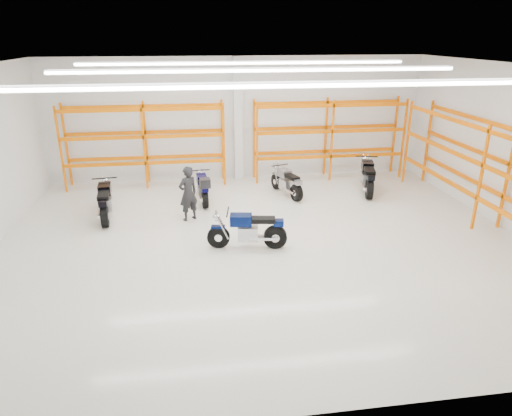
{
  "coord_description": "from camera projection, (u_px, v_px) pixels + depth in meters",
  "views": [
    {
      "loc": [
        -1.76,
        -10.98,
        5.23
      ],
      "look_at": [
        -0.1,
        0.5,
        0.78
      ],
      "focal_mm": 32.0,
      "sensor_mm": 36.0,
      "label": 1
    }
  ],
  "objects": [
    {
      "name": "motorcycle_back_a",
      "position": [
        105.0,
        202.0,
        13.64
      ],
      "size": [
        0.74,
        2.23,
        1.1
      ],
      "color": "black",
      "rests_on": "ground"
    },
    {
      "name": "motorcycle_main",
      "position": [
        251.0,
        231.0,
        11.74
      ],
      "size": [
        2.07,
        0.74,
        1.02
      ],
      "color": "black",
      "rests_on": "ground"
    },
    {
      "name": "pallet_racking_back_right",
      "position": [
        329.0,
        132.0,
        17.14
      ],
      "size": [
        5.67,
        0.87,
        3.0
      ],
      "color": "#FE6106",
      "rests_on": "ground"
    },
    {
      "name": "motorcycle_back_c",
      "position": [
        287.0,
        183.0,
        15.59
      ],
      "size": [
        0.85,
        1.91,
        0.97
      ],
      "color": "black",
      "rests_on": "ground"
    },
    {
      "name": "room_shell",
      "position": [
        263.0,
        119.0,
        11.11
      ],
      "size": [
        14.02,
        12.02,
        4.51
      ],
      "color": "white",
      "rests_on": "ground"
    },
    {
      "name": "pallet_racking_back_left",
      "position": [
        144.0,
        137.0,
        16.23
      ],
      "size": [
        5.67,
        0.87,
        3.0
      ],
      "color": "#FE6106",
      "rests_on": "ground"
    },
    {
      "name": "pallet_racking_side",
      "position": [
        496.0,
        167.0,
        12.48
      ],
      "size": [
        0.87,
        9.07,
        3.0
      ],
      "color": "#FE6106",
      "rests_on": "ground"
    },
    {
      "name": "ground",
      "position": [
        262.0,
        242.0,
        12.26
      ],
      "size": [
        14.0,
        14.0,
        0.0
      ],
      "primitive_type": "plane",
      "color": "silver",
      "rests_on": "ground"
    },
    {
      "name": "motorcycle_back_b",
      "position": [
        203.0,
        188.0,
        14.91
      ],
      "size": [
        0.64,
        2.02,
        1.04
      ],
      "color": "black",
      "rests_on": "ground"
    },
    {
      "name": "standing_man",
      "position": [
        188.0,
        194.0,
        13.42
      ],
      "size": [
        0.72,
        0.65,
        1.66
      ],
      "primitive_type": "imported",
      "rotation": [
        0.0,
        0.0,
        3.68
      ],
      "color": "black",
      "rests_on": "ground"
    },
    {
      "name": "structural_column",
      "position": [
        238.0,
        120.0,
        16.83
      ],
      "size": [
        0.32,
        0.32,
        4.5
      ],
      "primitive_type": "cube",
      "color": "white",
      "rests_on": "ground"
    },
    {
      "name": "motorcycle_back_d",
      "position": [
        367.0,
        177.0,
        15.91
      ],
      "size": [
        0.96,
        2.29,
        1.14
      ],
      "color": "black",
      "rests_on": "ground"
    }
  ]
}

